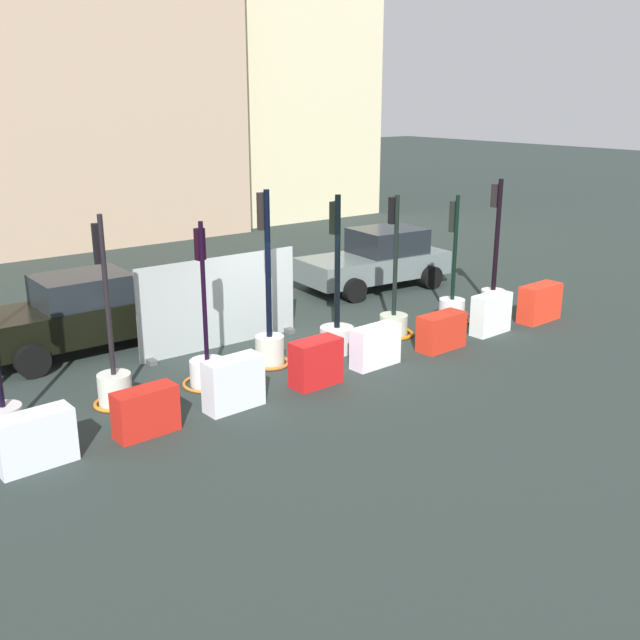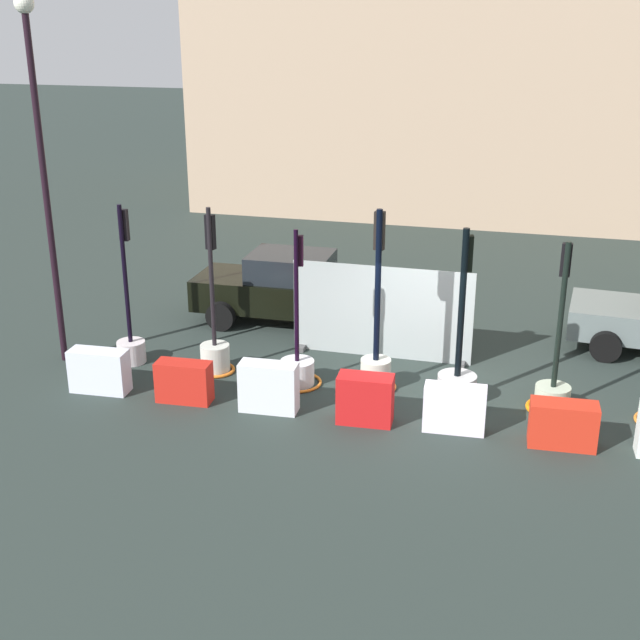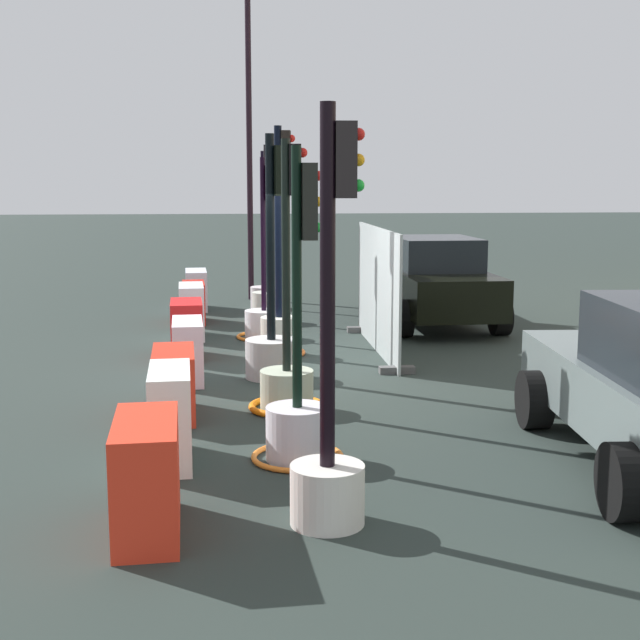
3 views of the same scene
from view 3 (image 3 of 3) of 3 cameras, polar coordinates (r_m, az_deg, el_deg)
The scene contains 20 objects.
ground_plane at distance 12.61m, azimuth -2.89°, elevation -3.10°, with size 120.00×120.00×0.00m, color #26302C.
traffic_light_0 at distance 18.38m, azimuth -3.68°, elevation 2.84°, with size 0.58×0.58×3.29m.
traffic_light_1 at distance 16.57m, azimuth -3.47°, elevation 1.78°, with size 0.77×0.77×3.34m.
traffic_light_2 at distance 14.85m, azimuth -3.69°, elevation 0.44°, with size 0.95×0.95×3.06m.
traffic_light_3 at distance 13.34m, azimuth -2.66°, elevation 0.50°, with size 0.81×0.81×3.49m.
traffic_light_4 at distance 11.80m, azimuth -3.18°, elevation -0.84°, with size 0.72×0.72×3.29m.
traffic_light_5 at distance 10.17m, azimuth -2.18°, elevation -3.26°, with size 0.91×0.91×3.14m.
traffic_light_6 at distance 8.37m, azimuth -1.45°, elevation -6.05°, with size 0.90×0.90×2.99m.
traffic_light_7 at distance 6.77m, azimuth 0.58°, elevation -7.68°, with size 0.59×0.59×3.24m.
construction_barrier_0 at distance 18.33m, azimuth -8.15°, elevation 1.98°, with size 1.12×0.49×0.83m.
construction_barrier_1 at distance 16.64m, azimuth -8.31°, elevation 1.15°, with size 1.03×0.47×0.77m.
construction_barrier_2 at distance 15.02m, azimuth -8.45°, elevation 0.57°, with size 1.06×0.47×0.92m.
construction_barrier_3 at distance 13.28m, azimuth -8.77°, elevation -0.64°, with size 0.99×0.52×0.88m.
construction_barrier_4 at distance 11.77m, azimuth -8.69°, elevation -2.02°, with size 1.07×0.45×0.82m.
construction_barrier_5 at distance 10.04m, azimuth -9.60°, elevation -4.15°, with size 1.12×0.53×0.77m.
construction_barrier_6 at distance 8.40m, azimuth -9.82°, elevation -6.27°, with size 1.03×0.44×0.91m.
construction_barrier_7 at distance 6.82m, azimuth -11.34°, elevation -10.10°, with size 1.16×0.54×0.89m.
car_black_sedan at distance 16.38m, azimuth 7.52°, elevation 2.53°, with size 4.28×2.06×1.64m.
street_lamp_post at distance 19.74m, azimuth -4.71°, elevation 14.19°, with size 0.36×0.36×7.08m.
site_fence_panel at distance 13.69m, azimuth 3.81°, elevation 1.81°, with size 3.74×0.50×1.95m.
Camera 3 is at (12.31, -0.62, 2.67)m, focal length 48.61 mm.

